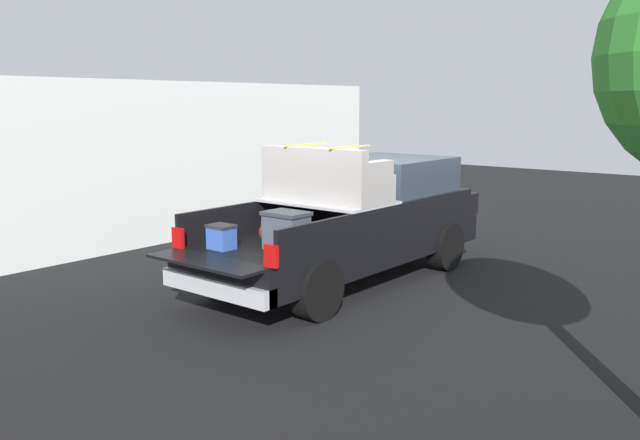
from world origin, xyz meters
TOP-DOWN VIEW (x-y plane):
  - ground_plane at (0.00, 0.00)m, footprint 40.00×40.00m
  - pickup_truck at (0.38, -0.00)m, footprint 6.05×2.06m
  - building_facade at (1.44, 4.84)m, footprint 10.84×0.36m

SIDE VIEW (x-z plane):
  - ground_plane at x=0.00m, z-range 0.00..0.00m
  - pickup_truck at x=0.38m, z-range -0.13..2.10m
  - building_facade at x=1.44m, z-range 0.00..3.30m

